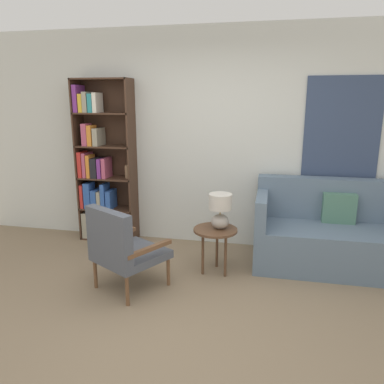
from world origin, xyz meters
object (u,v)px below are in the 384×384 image
couch (338,236)px  table_lamp (220,209)px  bookshelf (100,167)px  armchair (121,246)px  side_table (215,234)px

couch → table_lamp: 1.40m
bookshelf → table_lamp: size_ratio=5.51×
bookshelf → table_lamp: (1.69, -0.70, -0.26)m
bookshelf → table_lamp: 1.85m
armchair → side_table: bearing=35.5°
armchair → table_lamp: (0.87, 0.61, 0.25)m
bookshelf → armchair: size_ratio=2.44×
armchair → couch: couch is taller
bookshelf → couch: bookshelf is taller
couch → armchair: bearing=-153.8°
table_lamp → side_table: bearing=-152.3°
bookshelf → table_lamp: bookshelf is taller
couch → table_lamp: couch is taller
couch → table_lamp: bearing=-160.8°
couch → table_lamp: (-1.28, -0.44, 0.36)m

